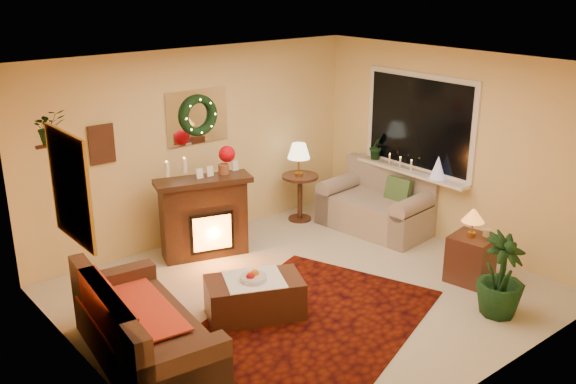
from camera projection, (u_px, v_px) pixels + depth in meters
floor at (307, 294)px, 7.37m from camera, size 5.00×5.00×0.00m
ceiling at (310, 66)px, 6.52m from camera, size 5.00×5.00×0.00m
wall_back at (198, 146)px, 8.59m from camera, size 5.00×5.00×0.00m
wall_front at (487, 254)px, 5.31m from camera, size 5.00×5.00×0.00m
wall_left at (87, 247)px, 5.45m from camera, size 4.50×4.50×0.00m
wall_right at (451, 149)px, 8.45m from camera, size 4.50×4.50×0.00m
area_rug at (313, 321)px, 6.80m from camera, size 3.16×2.76×0.01m
sofa at (145, 320)px, 5.99m from camera, size 1.06×2.00×0.82m
red_throw at (132, 312)px, 6.08m from camera, size 0.74×1.20×0.02m
fireplace at (204, 216)px, 8.21m from camera, size 1.13×0.65×0.99m
poinsettia at (227, 154)px, 8.20m from camera, size 0.21×0.21×0.21m
mantel_candle_a at (167, 169)px, 7.70m from camera, size 0.06×0.06×0.18m
mantel_candle_b at (184, 166)px, 7.85m from camera, size 0.06×0.06×0.18m
mantel_mirror at (197, 117)px, 8.44m from camera, size 0.92×0.02×0.72m
wreath at (199, 116)px, 8.41m from camera, size 0.55×0.11×0.55m
wall_art at (102, 144)px, 7.68m from camera, size 0.32×0.03×0.48m
gold_mirror at (70, 188)px, 5.53m from camera, size 0.03×0.84×1.00m
hanging_plant at (51, 143)px, 6.09m from camera, size 0.33×0.28×0.36m
loveseat at (377, 201)px, 9.11m from camera, size 1.07×1.65×0.90m
window_frame at (419, 123)px, 8.76m from camera, size 0.03×1.86×1.36m
window_glass at (418, 123)px, 8.75m from camera, size 0.02×1.70×1.22m
window_sill at (411, 172)px, 8.92m from camera, size 0.22×1.86×0.04m
mini_tree at (438, 168)px, 8.53m from camera, size 0.21×0.21×0.32m
sill_plant at (377, 147)px, 9.38m from camera, size 0.28×0.23×0.51m
side_table_round at (300, 199)px, 9.48m from camera, size 0.67×0.67×0.69m
lamp_cream at (299, 164)px, 9.27m from camera, size 0.33×0.33×0.50m
end_table_square at (471, 260)px, 7.61m from camera, size 0.54×0.54×0.57m
lamp_tiffany at (473, 223)px, 7.45m from camera, size 0.26×0.26×0.39m
coffee_table at (255, 298)px, 6.85m from camera, size 1.15×0.92×0.43m
fruit_bowl at (254, 279)px, 6.75m from camera, size 0.29×0.29×0.07m
floor_palm at (501, 276)px, 6.80m from camera, size 1.54×1.54×2.73m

